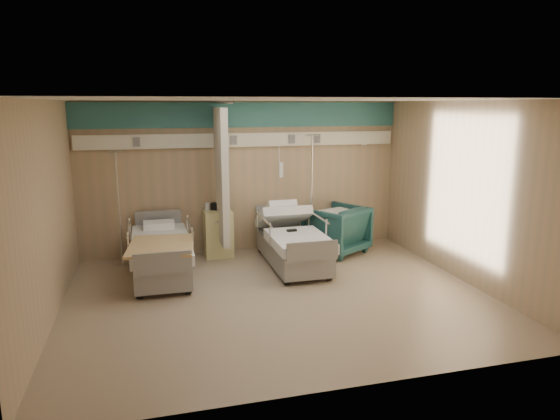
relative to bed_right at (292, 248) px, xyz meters
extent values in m
cube|color=gray|center=(-0.60, -1.30, -0.32)|extent=(6.00, 5.00, 0.00)
cube|color=tan|center=(-0.60, 1.20, 1.08)|extent=(6.00, 0.04, 2.80)
cube|color=tan|center=(-0.60, -3.80, 1.08)|extent=(6.00, 0.04, 2.80)
cube|color=tan|center=(-3.60, -1.30, 1.08)|extent=(0.04, 5.00, 2.80)
cube|color=tan|center=(2.40, -1.30, 1.08)|extent=(0.04, 5.00, 2.80)
cube|color=silver|center=(-0.60, -1.30, 2.48)|extent=(6.00, 5.00, 0.04)
cube|color=#317273|center=(-0.60, 1.18, 2.23)|extent=(6.00, 0.04, 0.45)
cube|color=silver|center=(-0.60, 1.15, 1.79)|extent=(5.88, 0.08, 0.25)
cylinder|color=silver|center=(-1.10, 0.30, 2.44)|extent=(0.03, 1.80, 0.03)
cube|color=beige|center=(-1.10, 0.65, 1.19)|extent=(0.12, 0.90, 2.35)
cube|color=beige|center=(-1.15, 0.90, 0.11)|extent=(0.50, 0.48, 0.85)
imported|color=#1C4647|center=(1.02, 0.54, 0.13)|extent=(1.32, 1.33, 0.90)
cube|color=white|center=(1.03, 0.56, 0.62)|extent=(0.82, 0.77, 0.07)
cylinder|color=silver|center=(0.62, 0.86, -0.30)|extent=(0.39, 0.39, 0.03)
cylinder|color=silver|center=(0.62, 0.86, 0.78)|extent=(0.03, 0.03, 2.18)
cylinder|color=silver|center=(0.62, 0.86, 1.87)|extent=(0.26, 0.03, 0.03)
cylinder|color=silver|center=(-2.85, 0.91, -0.30)|extent=(0.35, 0.35, 0.03)
cylinder|color=silver|center=(-2.85, 0.91, 0.66)|extent=(0.03, 0.03, 1.95)
cylinder|color=silver|center=(-2.85, 0.91, 1.64)|extent=(0.23, 0.03, 0.03)
cube|color=black|center=(-0.03, -0.06, 0.33)|extent=(0.17, 0.08, 0.04)
cube|color=tan|center=(-2.20, -0.46, 0.34)|extent=(1.08, 1.29, 0.04)
cube|color=black|center=(-1.13, 0.99, 0.60)|extent=(0.28, 0.23, 0.13)
cylinder|color=white|center=(-1.32, 1.02, 0.60)|extent=(0.11, 0.11, 0.13)
camera|label=1|loc=(-2.33, -7.92, 2.43)|focal=32.00mm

